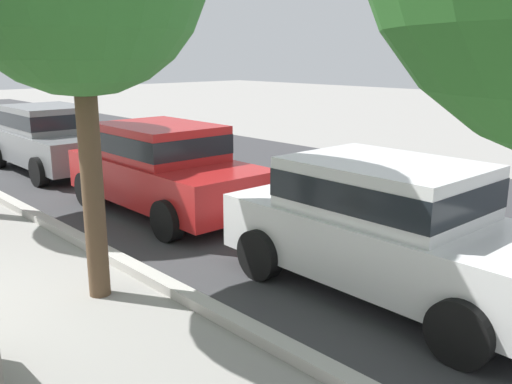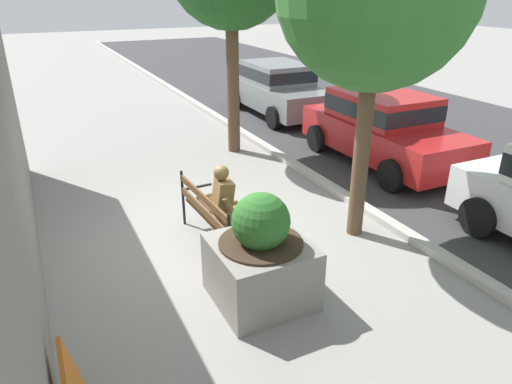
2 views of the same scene
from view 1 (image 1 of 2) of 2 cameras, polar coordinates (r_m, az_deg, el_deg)
name	(u,v)px [view 1 (image 1 of 2)]	position (r m, az deg, el deg)	size (l,w,h in m)	color
street_surface	(331,201)	(10.62, 7.79, -0.98)	(60.00, 9.00, 0.01)	#38383A
curb_stone	(114,257)	(7.77, -14.52, -6.54)	(60.00, 0.20, 0.12)	#B2AFA8
parked_car_grey	(50,136)	(14.04, -20.51, 5.41)	(4.12, 1.96, 1.56)	slate
parked_car_red	(163,166)	(9.81, -9.56, 2.72)	(4.12, 1.96, 1.56)	#B21E1E
parked_car_white	(389,223)	(6.54, 13.61, -3.19)	(4.12, 1.96, 1.56)	silver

